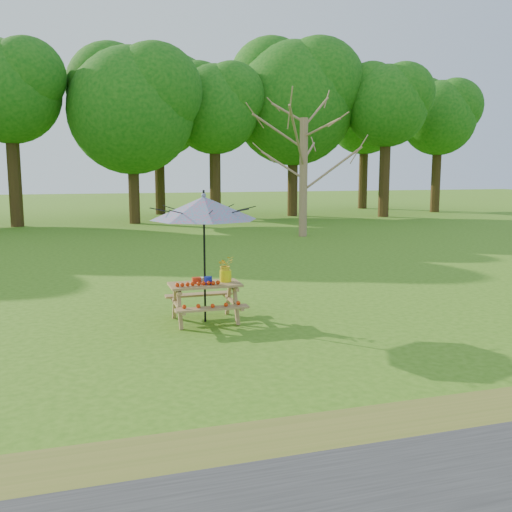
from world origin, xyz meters
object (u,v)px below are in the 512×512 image
object	(u,v)px
flower_bucket	(225,268)
picnic_table	(205,303)
bare_tree	(305,67)
patio_umbrella	(204,208)

from	to	relation	value
flower_bucket	picnic_table	bearing A→B (deg)	-173.18
bare_tree	picnic_table	size ratio (longest dim) A/B	8.05
bare_tree	picnic_table	bearing A→B (deg)	-119.02
picnic_table	patio_umbrella	xyz separation A→B (m)	(0.00, 0.00, 1.62)
picnic_table	flower_bucket	bearing A→B (deg)	6.82
picnic_table	flower_bucket	xyz separation A→B (m)	(0.37, 0.04, 0.58)
patio_umbrella	flower_bucket	size ratio (longest dim) A/B	5.07
bare_tree	flower_bucket	distance (m)	14.10
picnic_table	patio_umbrella	distance (m)	1.62
picnic_table	patio_umbrella	world-z (taller)	patio_umbrella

